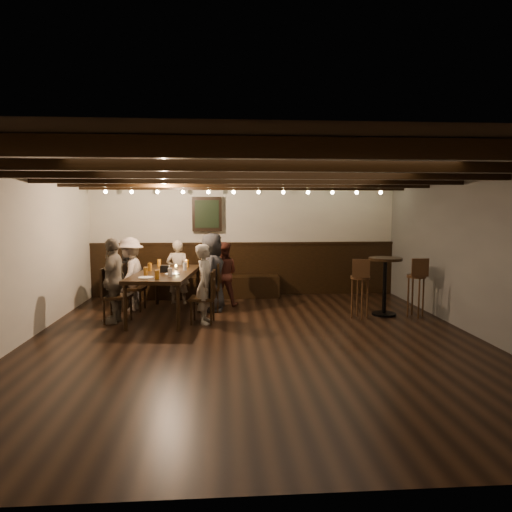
{
  "coord_description": "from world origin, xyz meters",
  "views": [
    {
      "loc": [
        -0.45,
        -6.29,
        1.87
      ],
      "look_at": [
        0.09,
        1.3,
        1.07
      ],
      "focal_mm": 32.0,
      "sensor_mm": 36.0,
      "label": 1
    }
  ],
  "objects": [
    {
      "name": "chair_left_near",
      "position": [
        -2.13,
        2.11,
        0.26
      ],
      "size": [
        0.43,
        0.43,
        0.86
      ],
      "rotation": [
        0.0,
        0.0,
        -1.67
      ],
      "color": "black",
      "rests_on": "floor"
    },
    {
      "name": "pint_b",
      "position": [
        -1.14,
        2.21,
        0.85
      ],
      "size": [
        0.07,
        0.07,
        0.14
      ],
      "primitive_type": "cylinder",
      "color": "#BF7219",
      "rests_on": "dining_table"
    },
    {
      "name": "pint_a",
      "position": [
        -1.67,
        2.31,
        0.85
      ],
      "size": [
        0.07,
        0.07,
        0.14
      ],
      "primitive_type": "cylinder",
      "color": "#BF7219",
      "rests_on": "dining_table"
    },
    {
      "name": "person_bench_centre",
      "position": [
        -1.35,
        2.63,
        0.63
      ],
      "size": [
        0.49,
        0.35,
        1.26
      ],
      "primitive_type": "imported",
      "rotation": [
        0.0,
        0.0,
        3.04
      ],
      "color": "gray",
      "rests_on": "floor"
    },
    {
      "name": "bar_stool_right",
      "position": [
        2.85,
        1.24,
        0.38
      ],
      "size": [
        0.32,
        0.34,
        1.03
      ],
      "rotation": [
        0.0,
        0.0,
        -0.04
      ],
      "color": "#3C2213",
      "rests_on": "floor"
    },
    {
      "name": "bar_stool_left",
      "position": [
        1.85,
        1.19,
        0.38
      ],
      "size": [
        0.34,
        0.36,
        1.03
      ],
      "rotation": [
        0.0,
        0.0,
        -0.23
      ],
      "color": "#3C2213",
      "rests_on": "floor"
    },
    {
      "name": "plate_near",
      "position": [
        -1.68,
        0.91,
        0.79
      ],
      "size": [
        0.24,
        0.24,
        0.01
      ],
      "primitive_type": "cylinder",
      "color": "white",
      "rests_on": "dining_table"
    },
    {
      "name": "plate_far",
      "position": [
        -1.31,
        1.27,
        0.79
      ],
      "size": [
        0.24,
        0.24,
        0.01
      ],
      "primitive_type": "cylinder",
      "color": "white",
      "rests_on": "dining_table"
    },
    {
      "name": "chair_right_near",
      "position": [
        -0.7,
        1.96,
        0.27
      ],
      "size": [
        0.45,
        0.45,
        0.89
      ],
      "rotation": [
        0.0,
        0.0,
        1.47
      ],
      "color": "black",
      "rests_on": "floor"
    },
    {
      "name": "person_left_near",
      "position": [
        -2.16,
        2.11,
        0.67
      ],
      "size": [
        0.58,
        0.92,
        1.35
      ],
      "primitive_type": "imported",
      "rotation": [
        0.0,
        0.0,
        -1.67
      ],
      "color": "#A09287",
      "rests_on": "floor"
    },
    {
      "name": "high_top_table",
      "position": [
        2.35,
        1.4,
        0.67
      ],
      "size": [
        0.57,
        0.57,
        1.02
      ],
      "color": "black",
      "rests_on": "floor"
    },
    {
      "name": "chair_right_far",
      "position": [
        -0.79,
        1.07,
        0.26
      ],
      "size": [
        0.43,
        0.43,
        0.86
      ],
      "rotation": [
        0.0,
        0.0,
        1.47
      ],
      "color": "black",
      "rests_on": "floor"
    },
    {
      "name": "room",
      "position": [
        -0.29,
        2.21,
        1.07
      ],
      "size": [
        7.0,
        7.0,
        7.0
      ],
      "color": "black",
      "rests_on": "ground"
    },
    {
      "name": "person_right_near",
      "position": [
        -0.67,
        1.96,
        0.71
      ],
      "size": [
        0.52,
        0.74,
        1.42
      ],
      "primitive_type": "imported",
      "rotation": [
        0.0,
        0.0,
        1.47
      ],
      "color": "#262628",
      "rests_on": "floor"
    },
    {
      "name": "condiment_caddy",
      "position": [
        -1.46,
        1.54,
        0.84
      ],
      "size": [
        0.15,
        0.1,
        0.12
      ],
      "primitive_type": "cube",
      "color": "black",
      "rests_on": "dining_table"
    },
    {
      "name": "person_left_far",
      "position": [
        -2.25,
        1.21,
        0.7
      ],
      "size": [
        0.42,
        0.85,
        1.4
      ],
      "primitive_type": "imported",
      "rotation": [
        0.0,
        0.0,
        -1.67
      ],
      "color": "slate",
      "rests_on": "floor"
    },
    {
      "name": "pint_e",
      "position": [
        -1.72,
        1.16,
        0.85
      ],
      "size": [
        0.07,
        0.07,
        0.14
      ],
      "primitive_type": "cylinder",
      "color": "#BF7219",
      "rests_on": "dining_table"
    },
    {
      "name": "dining_table",
      "position": [
        -1.46,
        1.59,
        0.71
      ],
      "size": [
        1.14,
        2.16,
        0.78
      ],
      "rotation": [
        0.0,
        0.0,
        -0.1
      ],
      "color": "black",
      "rests_on": "floor"
    },
    {
      "name": "person_bench_left",
      "position": [
        -2.26,
        2.57,
        0.59
      ],
      "size": [
        0.62,
        0.43,
        1.19
      ],
      "primitive_type": "imported",
      "rotation": [
        0.0,
        0.0,
        3.04
      ],
      "color": "#272729",
      "rests_on": "floor"
    },
    {
      "name": "candle",
      "position": [
        -1.31,
        1.87,
        0.8
      ],
      "size": [
        0.05,
        0.05,
        0.05
      ],
      "primitive_type": "cylinder",
      "color": "beige",
      "rests_on": "dining_table"
    },
    {
      "name": "chair_left_far",
      "position": [
        -2.22,
        1.21,
        0.28
      ],
      "size": [
        0.45,
        0.45,
        0.91
      ],
      "rotation": [
        0.0,
        0.0,
        -1.67
      ],
      "color": "black",
      "rests_on": "floor"
    },
    {
      "name": "pint_f",
      "position": [
        -1.31,
        1.02,
        0.85
      ],
      "size": [
        0.07,
        0.07,
        0.14
      ],
      "primitive_type": "cylinder",
      "color": "silver",
      "rests_on": "dining_table"
    },
    {
      "name": "person_right_far",
      "position": [
        -0.76,
        1.06,
        0.65
      ],
      "size": [
        0.36,
        0.5,
        1.3
      ],
      "primitive_type": "imported",
      "rotation": [
        0.0,
        0.0,
        1.47
      ],
      "color": "gray",
      "rests_on": "floor"
    },
    {
      "name": "pint_c",
      "position": [
        -1.75,
        1.72,
        0.85
      ],
      "size": [
        0.07,
        0.07,
        0.14
      ],
      "primitive_type": "cylinder",
      "color": "#BF7219",
      "rests_on": "dining_table"
    },
    {
      "name": "person_bench_right",
      "position": [
        -0.47,
        2.39,
        0.62
      ],
      "size": [
        0.64,
        0.52,
        1.23
      ],
      "primitive_type": "imported",
      "rotation": [
        0.0,
        0.0,
        3.04
      ],
      "color": "#56271D",
      "rests_on": "floor"
    },
    {
      "name": "pint_d",
      "position": [
        -1.14,
        1.76,
        0.85
      ],
      "size": [
        0.07,
        0.07,
        0.14
      ],
      "primitive_type": "cylinder",
      "color": "silver",
      "rests_on": "dining_table"
    },
    {
      "name": "pint_g",
      "position": [
        -1.49,
        0.79,
        0.85
      ],
      "size": [
        0.07,
        0.07,
        0.14
      ],
      "primitive_type": "cylinder",
      "color": "#BF7219",
      "rests_on": "dining_table"
    }
  ]
}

